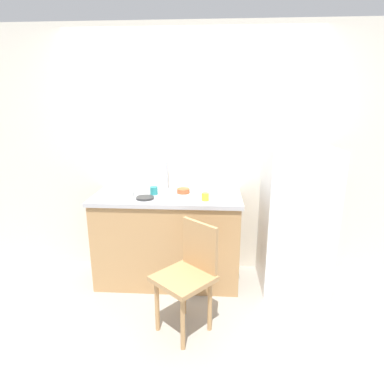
{
  "coord_description": "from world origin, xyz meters",
  "views": [
    {
      "loc": [
        0.22,
        -2.33,
        1.79
      ],
      "look_at": [
        0.03,
        0.6,
        0.97
      ],
      "focal_mm": 29.71,
      "sensor_mm": 36.0,
      "label": 1
    }
  ],
  "objects_px": {
    "chair": "(189,272)",
    "terracotta_bowl": "(183,191)",
    "dish_tray": "(121,193)",
    "hotplate": "(145,198)",
    "cup_teal": "(154,191)",
    "cup_yellow": "(205,197)",
    "refrigerator": "(295,219)"
  },
  "relations": [
    {
      "from": "chair",
      "to": "terracotta_bowl",
      "type": "xyz_separation_m",
      "value": [
        -0.12,
        0.82,
        0.44
      ]
    },
    {
      "from": "terracotta_bowl",
      "to": "dish_tray",
      "type": "bearing_deg",
      "value": -168.68
    },
    {
      "from": "chair",
      "to": "hotplate",
      "type": "height_order",
      "value": "hotplate"
    },
    {
      "from": "chair",
      "to": "dish_tray",
      "type": "bearing_deg",
      "value": 177.14
    },
    {
      "from": "cup_teal",
      "to": "cup_yellow",
      "type": "bearing_deg",
      "value": -18.54
    },
    {
      "from": "refrigerator",
      "to": "cup_yellow",
      "type": "bearing_deg",
      "value": -170.51
    },
    {
      "from": "chair",
      "to": "cup_yellow",
      "type": "relative_size",
      "value": 12.52
    },
    {
      "from": "terracotta_bowl",
      "to": "cup_yellow",
      "type": "height_order",
      "value": "cup_yellow"
    },
    {
      "from": "terracotta_bowl",
      "to": "cup_teal",
      "type": "relative_size",
      "value": 1.64
    },
    {
      "from": "hotplate",
      "to": "cup_teal",
      "type": "distance_m",
      "value": 0.17
    },
    {
      "from": "refrigerator",
      "to": "cup_teal",
      "type": "height_order",
      "value": "refrigerator"
    },
    {
      "from": "refrigerator",
      "to": "dish_tray",
      "type": "bearing_deg",
      "value": -179.07
    },
    {
      "from": "cup_teal",
      "to": "refrigerator",
      "type": "bearing_deg",
      "value": -1.03
    },
    {
      "from": "terracotta_bowl",
      "to": "cup_yellow",
      "type": "xyz_separation_m",
      "value": [
        0.23,
        -0.24,
        0.01
      ]
    },
    {
      "from": "refrigerator",
      "to": "terracotta_bowl",
      "type": "height_order",
      "value": "refrigerator"
    },
    {
      "from": "terracotta_bowl",
      "to": "cup_yellow",
      "type": "bearing_deg",
      "value": -46.8
    },
    {
      "from": "refrigerator",
      "to": "cup_yellow",
      "type": "height_order",
      "value": "refrigerator"
    },
    {
      "from": "hotplate",
      "to": "cup_teal",
      "type": "relative_size",
      "value": 2.17
    },
    {
      "from": "chair",
      "to": "dish_tray",
      "type": "distance_m",
      "value": 1.1
    },
    {
      "from": "refrigerator",
      "to": "chair",
      "type": "bearing_deg",
      "value": -143.64
    },
    {
      "from": "terracotta_bowl",
      "to": "chair",
      "type": "bearing_deg",
      "value": -82.03
    },
    {
      "from": "dish_tray",
      "to": "refrigerator",
      "type": "bearing_deg",
      "value": 0.93
    },
    {
      "from": "hotplate",
      "to": "cup_yellow",
      "type": "height_order",
      "value": "cup_yellow"
    },
    {
      "from": "refrigerator",
      "to": "cup_teal",
      "type": "xyz_separation_m",
      "value": [
        -1.39,
        0.02,
        0.26
      ]
    },
    {
      "from": "hotplate",
      "to": "cup_yellow",
      "type": "relative_size",
      "value": 2.39
    },
    {
      "from": "dish_tray",
      "to": "terracotta_bowl",
      "type": "relative_size",
      "value": 2.18
    },
    {
      "from": "cup_yellow",
      "to": "cup_teal",
      "type": "height_order",
      "value": "cup_teal"
    },
    {
      "from": "dish_tray",
      "to": "cup_teal",
      "type": "relative_size",
      "value": 3.58
    },
    {
      "from": "terracotta_bowl",
      "to": "cup_yellow",
      "type": "relative_size",
      "value": 1.81
    },
    {
      "from": "refrigerator",
      "to": "cup_yellow",
      "type": "xyz_separation_m",
      "value": [
        -0.88,
        -0.15,
        0.26
      ]
    },
    {
      "from": "dish_tray",
      "to": "cup_yellow",
      "type": "distance_m",
      "value": 0.84
    },
    {
      "from": "dish_tray",
      "to": "cup_yellow",
      "type": "xyz_separation_m",
      "value": [
        0.83,
        -0.12,
        0.01
      ]
    }
  ]
}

